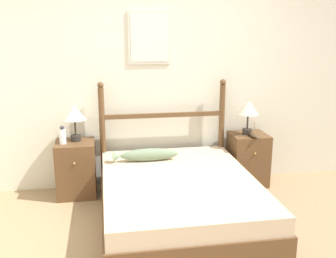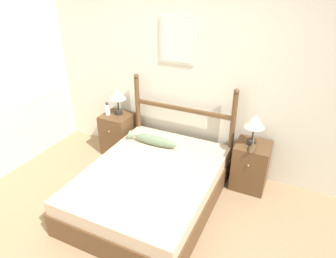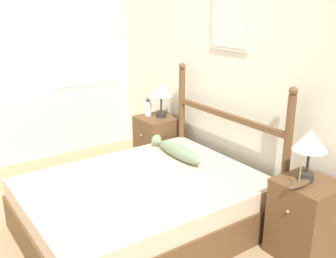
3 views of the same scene
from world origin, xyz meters
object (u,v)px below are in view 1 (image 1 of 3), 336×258
object	(u,v)px
table_lamp_right	(248,110)
bottle	(63,136)
nightstand_right	(248,159)
nightstand_left	(76,169)
bed	(178,200)
table_lamp_left	(74,115)
model_boat	(254,135)
fish_pillow	(146,155)

from	to	relation	value
table_lamp_right	bottle	bearing A→B (deg)	-178.91
nightstand_right	nightstand_left	bearing A→B (deg)	180.00
bed	table_lamp_left	distance (m)	1.50
table_lamp_left	model_boat	size ratio (longest dim) A/B	1.70
fish_pillow	table_lamp_left	bearing A→B (deg)	156.53
bed	nightstand_right	xyz separation A→B (m)	(1.02, 0.82, 0.09)
model_boat	fish_pillow	world-z (taller)	model_boat
bed	model_boat	world-z (taller)	model_boat
bed	nightstand_left	distance (m)	1.31
table_lamp_left	table_lamp_right	size ratio (longest dim) A/B	1.00
nightstand_left	nightstand_right	world-z (taller)	same
fish_pillow	table_lamp_right	bearing A→B (deg)	12.43
nightstand_right	model_boat	size ratio (longest dim) A/B	2.64
bed	table_lamp_left	xyz separation A→B (m)	(-1.00, 0.87, 0.70)
model_boat	fish_pillow	distance (m)	1.29
nightstand_left	model_boat	xyz separation A→B (m)	(2.04, -0.13, 0.34)
bed	nightstand_left	xyz separation A→B (m)	(-1.02, 0.82, 0.09)
table_lamp_left	model_boat	distance (m)	2.05
table_lamp_left	fish_pillow	size ratio (longest dim) A/B	0.57
nightstand_left	table_lamp_right	xyz separation A→B (m)	(2.01, -0.00, 0.61)
nightstand_left	table_lamp_right	distance (m)	2.10
table_lamp_right	fish_pillow	bearing A→B (deg)	-167.57
bed	bottle	size ratio (longest dim) A/B	9.50
bottle	fish_pillow	distance (m)	0.93
table_lamp_left	fish_pillow	distance (m)	0.91
table_lamp_left	fish_pillow	bearing A→B (deg)	-23.47
nightstand_right	table_lamp_right	size ratio (longest dim) A/B	1.55
nightstand_left	model_boat	bearing A→B (deg)	-3.69
nightstand_right	model_boat	distance (m)	0.36
bottle	bed	bearing A→B (deg)	-34.36
bed	bottle	world-z (taller)	bottle
bed	table_lamp_right	size ratio (longest dim) A/B	4.82
table_lamp_left	bottle	size ratio (longest dim) A/B	1.97
bed	bottle	bearing A→B (deg)	145.64
nightstand_left	table_lamp_left	xyz separation A→B (m)	(0.01, 0.05, 0.61)
table_lamp_left	nightstand_right	bearing A→B (deg)	-1.36
table_lamp_right	table_lamp_left	bearing A→B (deg)	178.50
nightstand_left	nightstand_right	bearing A→B (deg)	0.00
nightstand_left	fish_pillow	xyz separation A→B (m)	(0.76, -0.28, 0.21)
nightstand_right	table_lamp_right	world-z (taller)	table_lamp_right
nightstand_left	model_boat	size ratio (longest dim) A/B	2.64
table_lamp_right	model_boat	size ratio (longest dim) A/B	1.70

